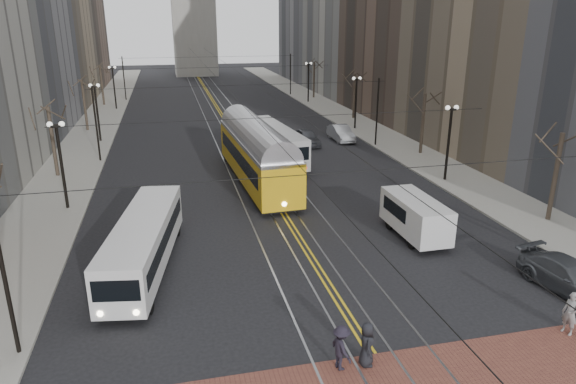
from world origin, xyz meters
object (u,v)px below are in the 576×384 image
sedan_grey (307,137)px  sedan_silver (341,133)px  transit_bus (144,245)px  pedestrian_a (367,344)px  cargo_van (415,218)px  sedan_parked (570,277)px  pedestrian_b (570,313)px  pedestrian_d (341,348)px  streetcar (256,159)px  rear_bus (274,144)px

sedan_grey → sedan_silver: (3.91, 1.06, 0.00)m
transit_bus → sedan_grey: size_ratio=2.33×
sedan_grey → pedestrian_a: pedestrian_a is taller
cargo_van → sedan_parked: size_ratio=1.04×
pedestrian_a → pedestrian_b: (8.59, 0.00, 0.04)m
pedestrian_a → pedestrian_d: 0.97m
streetcar → pedestrian_d: bearing=-95.2°
cargo_van → pedestrian_a: size_ratio=3.07×
rear_bus → pedestrian_b: bearing=-83.4°
transit_bus → rear_bus: (10.45, 18.77, 0.17)m
transit_bus → pedestrian_b: (16.58, -9.59, -0.43)m
rear_bus → cargo_van: bearing=-81.8°
sedan_grey → pedestrian_a: size_ratio=2.68×
sedan_grey → pedestrian_b: bearing=-89.2°
streetcar → sedan_parked: 22.76m
cargo_van → pedestrian_b: (1.66, -10.18, -0.25)m
transit_bus → cargo_van: size_ratio=2.03×
sedan_silver → pedestrian_a: size_ratio=2.78×
rear_bus → sedan_parked: size_ratio=2.29×
sedan_parked → streetcar: bearing=110.0°
cargo_van → pedestrian_a: bearing=-125.0°
pedestrian_a → streetcar: bearing=10.5°
sedan_grey → pedestrian_a: 34.21m
transit_bus → sedan_grey: transit_bus is taller
transit_bus → pedestrian_b: 19.16m
pedestrian_d → transit_bus: bearing=22.3°
pedestrian_b → sedan_parked: bearing=121.6°
streetcar → pedestrian_a: (0.05, -22.70, -0.97)m
rear_bus → pedestrian_b: size_ratio=6.45×
sedan_parked → pedestrian_b: pedestrian_b is taller
pedestrian_b → pedestrian_d: size_ratio=1.04×
transit_bus → streetcar: bearing=68.5°
sedan_silver → cargo_van: bearing=-99.5°
sedan_silver → pedestrian_b: bearing=-94.1°
rear_bus → cargo_van: rear_bus is taller
rear_bus → sedan_grey: 6.82m
sedan_silver → sedan_parked: 31.70m
streetcar → cargo_van: size_ratio=2.97×
rear_bus → sedan_silver: rear_bus is taller
rear_bus → sedan_parked: rear_bus is taller
sedan_silver → pedestrian_b: pedestrian_b is taller
pedestrian_b → pedestrian_d: pedestrian_b is taller
pedestrian_a → sedan_grey: bearing=-1.2°
cargo_van → rear_bus: bearing=103.0°
streetcar → rear_bus: bearing=63.2°
rear_bus → pedestrian_a: bearing=-100.6°
sedan_grey → pedestrian_b: size_ratio=2.56×
cargo_van → streetcar: bearing=118.4°
rear_bus → cargo_van: (4.47, -18.18, -0.35)m
sedan_parked → pedestrian_a: 11.43m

